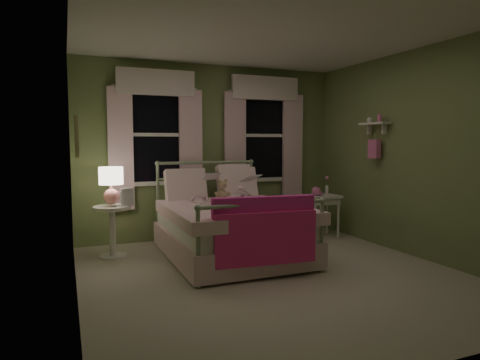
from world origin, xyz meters
name	(u,v)px	position (x,y,z in m)	size (l,w,h in m)	color
room_shell	(274,156)	(0.00, 0.00, 1.30)	(4.20, 4.20, 4.20)	beige
bed	(230,227)	(-0.17, 0.88, 0.38)	(1.58, 2.04, 1.18)	white
pink_throw	(265,223)	(-0.17, -0.14, 0.61)	(1.10, 0.24, 0.71)	#E82D99
child_left	(198,178)	(-0.45, 1.31, 0.97)	(0.29, 0.19, 0.80)	#F7D1DD
child_right	(238,180)	(0.11, 1.31, 0.93)	(0.35, 0.27, 0.72)	#F7D1DD
book_left	(204,180)	(-0.45, 1.06, 0.96)	(0.20, 0.27, 0.03)	beige
book_right	(245,182)	(0.11, 1.06, 0.92)	(0.20, 0.27, 0.02)	beige
teddy_bear	(222,192)	(-0.17, 1.15, 0.79)	(0.22, 0.17, 0.29)	tan
nightstand_left	(112,224)	(-1.55, 1.40, 0.42)	(0.46, 0.46, 0.65)	white
table_lamp	(111,182)	(-1.55, 1.40, 0.95)	(0.29, 0.29, 0.47)	pink
book_nightstand	(121,206)	(-1.45, 1.32, 0.66)	(0.16, 0.22, 0.02)	beige
nightstand_right	(322,202)	(1.50, 1.37, 0.55)	(0.50, 0.40, 0.64)	white
pink_toy	(316,191)	(1.40, 1.36, 0.71)	(0.14, 0.19, 0.14)	pink
bud_vase	(327,185)	(1.62, 1.42, 0.79)	(0.06, 0.06, 0.28)	white
window_left	(156,130)	(-0.85, 2.03, 1.62)	(1.34, 0.13, 1.96)	black
window_right	(264,131)	(0.85, 2.03, 1.62)	(1.34, 0.13, 1.96)	black
wall_shelf	(374,136)	(1.90, 0.70, 1.52)	(0.15, 0.50, 0.60)	white
framed_picture	(77,136)	(-1.95, 0.60, 1.50)	(0.03, 0.32, 0.42)	beige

